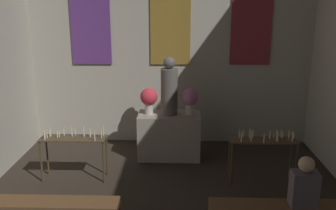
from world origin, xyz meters
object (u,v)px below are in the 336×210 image
Objects in this scene: altar at (169,136)px; candle_rack_left at (74,144)px; person_seated at (304,184)px; flower_vase_left at (149,98)px; statue at (169,89)px; pew_back_left at (43,209)px; flower_vase_right at (190,99)px; candle_rack_right at (263,146)px.

candle_rack_left reaches higher than altar.
person_seated is at bearing -54.92° from altar.
flower_vase_left is at bearing 180.00° from altar.
candle_rack_left is (-1.72, -1.08, -0.80)m from statue.
pew_back_left is at bearing -90.34° from candle_rack_left.
flower_vase_right reaches higher than person_seated.
flower_vase_right is (0.83, 0.00, 0.00)m from flower_vase_left.
statue is 3.43m from pew_back_left.
altar is 3.24m from pew_back_left.
pew_back_left is at bearing -122.27° from altar.
flower_vase_left is at bearing 180.00° from statue.
pew_back_left is (-1.31, -2.74, -0.93)m from flower_vase_left.
candle_rack_left is at bearing -140.29° from flower_vase_left.
pew_back_left is 3.67m from person_seated.
statue reaches higher than candle_rack_left.
altar is at bearing 0.00° from statue.
candle_rack_right is at bearing 25.64° from pew_back_left.
flower_vase_right is 0.46× the size of candle_rack_right.
flower_vase_right is at bearing 0.00° from altar.
altar is 2.35× the size of flower_vase_right.
pew_back_left is at bearing -128.10° from flower_vase_right.
altar is at bearing 0.00° from flower_vase_left.
altar is at bearing 125.08° from person_seated.
flower_vase_left reaches higher than pew_back_left.
altar is 1.08× the size of statue.
flower_vase_left reaches higher than candle_rack_left.
candle_rack_right is (1.30, -1.08, -0.59)m from flower_vase_right.
candle_rack_right is (2.14, -1.08, -0.59)m from flower_vase_left.
statue is 0.55× the size of pew_back_left.
person_seated is (3.65, 0.00, 0.44)m from pew_back_left.
person_seated reaches higher than candle_rack_right.
flower_vase_left reaches higher than person_seated.
person_seated is (0.20, -1.65, 0.10)m from candle_rack_right.
flower_vase_left is 3.17m from pew_back_left.
candle_rack_right is at bearing 96.91° from person_seated.
statue is 1.65× the size of person_seated.
statue is 1.00× the size of candle_rack_right.
person_seated is (3.64, -1.66, 0.10)m from candle_rack_left.
flower_vase_left is 3.63m from person_seated.
flower_vase_left is at bearing 180.00° from flower_vase_right.
candle_rack_left is 0.55× the size of pew_back_left.
candle_rack_left is at bearing -153.17° from flower_vase_right.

